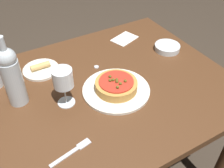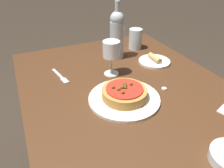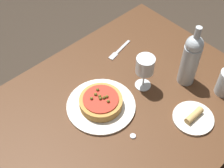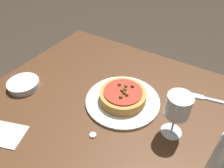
% 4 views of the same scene
% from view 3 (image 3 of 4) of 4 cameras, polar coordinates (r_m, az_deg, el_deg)
% --- Properties ---
extents(dining_table, '(1.22, 0.91, 0.77)m').
position_cam_3_polar(dining_table, '(1.43, 1.52, -6.48)').
color(dining_table, '#4C2D19').
rests_on(dining_table, ground_plane).
extents(dinner_plate, '(0.30, 0.30, 0.01)m').
position_cam_3_polar(dinner_plate, '(1.35, -2.01, -3.99)').
color(dinner_plate, silver).
rests_on(dinner_plate, dining_table).
extents(pizza, '(0.18, 0.18, 0.06)m').
position_cam_3_polar(pizza, '(1.32, -2.04, -3.26)').
color(pizza, '#BC843D').
rests_on(pizza, dinner_plate).
extents(wine_glass, '(0.08, 0.08, 0.17)m').
position_cam_3_polar(wine_glass, '(1.34, 6.07, 3.25)').
color(wine_glass, silver).
rests_on(wine_glass, dining_table).
extents(wine_bottle, '(0.08, 0.08, 0.31)m').
position_cam_3_polar(wine_bottle, '(1.39, 14.19, 4.47)').
color(wine_bottle, '#B2BCC1').
rests_on(wine_bottle, dining_table).
extents(fork, '(0.17, 0.05, 0.00)m').
position_cam_3_polar(fork, '(1.58, 1.22, 6.07)').
color(fork, '#B7B7BC').
rests_on(fork, dining_table).
extents(side_plate, '(0.17, 0.17, 0.04)m').
position_cam_3_polar(side_plate, '(1.35, 14.64, -5.97)').
color(side_plate, silver).
rests_on(side_plate, dining_table).
extents(bottle_cap, '(0.02, 0.02, 0.01)m').
position_cam_3_polar(bottle_cap, '(1.27, 3.84, -9.48)').
color(bottle_cap, '#B7B7BC').
rests_on(bottle_cap, dining_table).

